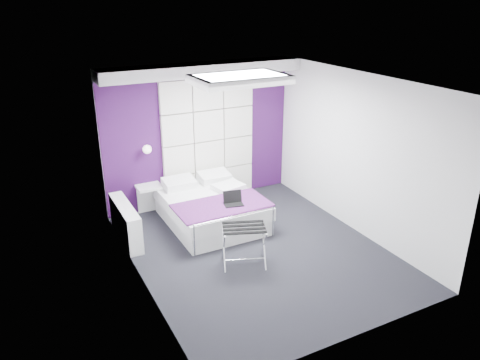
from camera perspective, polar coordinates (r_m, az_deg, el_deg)
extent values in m
plane|color=black|center=(7.30, 2.17, -8.62)|extent=(4.40, 4.40, 0.00)
plane|color=white|center=(6.39, 2.51, 11.91)|extent=(4.40, 4.40, 0.00)
plane|color=white|center=(8.62, -4.94, 5.58)|extent=(3.60, 0.00, 3.60)
plane|color=white|center=(6.11, -12.53, -1.84)|extent=(0.00, 4.40, 4.40)
plane|color=white|center=(7.74, 14.02, 3.11)|extent=(0.00, 4.40, 4.40)
cube|color=#391046|center=(8.61, -4.91, 5.57)|extent=(3.58, 0.02, 2.58)
cube|color=white|center=(8.13, -4.52, 13.29)|extent=(3.58, 0.50, 0.20)
sphere|color=white|center=(8.19, -11.34, 3.77)|extent=(0.15, 0.15, 0.15)
cube|color=white|center=(7.70, -13.76, -5.04)|extent=(0.22, 1.20, 0.60)
cube|color=white|center=(8.09, -3.52, -4.34)|extent=(1.43, 1.78, 0.27)
cube|color=white|center=(7.99, -3.56, -2.76)|extent=(1.47, 1.82, 0.22)
cube|color=#3E144C|center=(7.57, -2.22, -3.13)|extent=(1.53, 0.80, 0.03)
cube|color=white|center=(8.38, -11.03, -0.84)|extent=(0.43, 0.33, 0.05)
cube|color=black|center=(6.70, 0.50, -5.80)|extent=(0.61, 0.45, 0.01)
cube|color=black|center=(7.56, -0.79, -2.99)|extent=(0.30, 0.21, 0.02)
cube|color=black|center=(7.60, -1.15, -1.94)|extent=(0.30, 0.01, 0.20)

